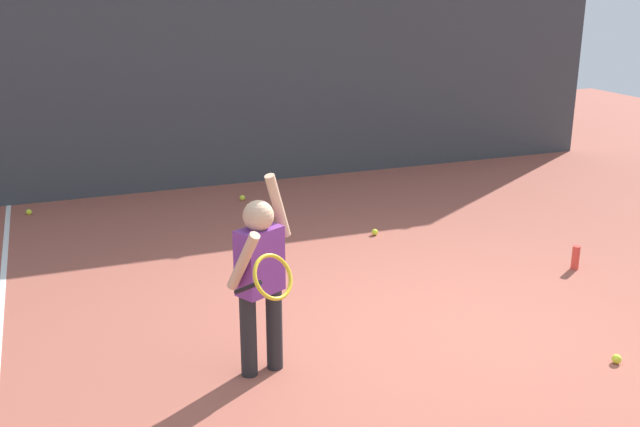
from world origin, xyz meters
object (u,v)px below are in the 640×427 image
(tennis_player, at_px, (260,272))
(tennis_ball_1, at_px, (242,198))
(tennis_ball_2, at_px, (29,212))
(tennis_ball_3, at_px, (617,359))
(tennis_ball_4, at_px, (375,232))
(water_bottle, at_px, (576,258))

(tennis_player, bearing_deg, tennis_ball_1, 49.71)
(tennis_player, xyz_separation_m, tennis_ball_2, (-1.46, 4.27, -0.69))
(tennis_ball_2, bearing_deg, tennis_ball_1, -7.32)
(tennis_ball_1, height_order, tennis_ball_3, same)
(tennis_player, relative_size, tennis_ball_1, 20.46)
(tennis_ball_3, distance_m, tennis_ball_4, 3.04)
(tennis_ball_2, xyz_separation_m, tennis_ball_4, (3.34, -2.01, 0.00))
(water_bottle, height_order, tennis_ball_3, water_bottle)
(water_bottle, height_order, tennis_ball_4, water_bottle)
(tennis_ball_1, bearing_deg, tennis_player, -103.20)
(tennis_player, distance_m, tennis_ball_3, 2.53)
(tennis_player, relative_size, tennis_ball_4, 20.46)
(water_bottle, relative_size, tennis_ball_2, 3.33)
(tennis_player, distance_m, tennis_ball_1, 4.13)
(tennis_player, distance_m, tennis_ball_2, 4.57)
(water_bottle, xyz_separation_m, tennis_ball_2, (-4.66, 3.51, -0.08))
(tennis_ball_2, height_order, tennis_ball_3, same)
(tennis_ball_3, bearing_deg, tennis_ball_2, 126.92)
(tennis_player, bearing_deg, tennis_ball_4, 23.12)
(tennis_ball_1, relative_size, tennis_ball_3, 1.00)
(tennis_ball_2, bearing_deg, tennis_ball_4, -31.05)
(tennis_ball_2, bearing_deg, tennis_ball_3, -53.08)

